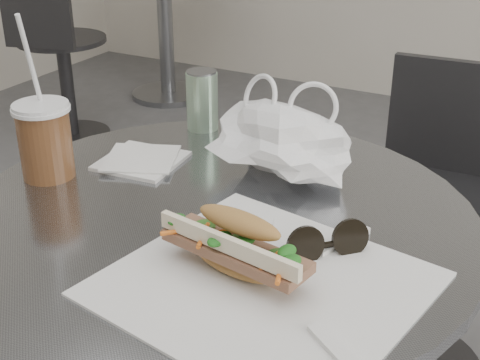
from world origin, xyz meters
The scene contains 10 objects.
bg_table centered at (-1.60, 2.40, 0.47)m, with size 0.70×0.70×0.74m.
chair_far centered at (0.18, 0.92, 0.35)m, with size 0.41×0.42×0.77m.
bg_chair centered at (-1.66, 1.65, 0.34)m, with size 0.40×0.43×0.75m.
sandwich_paper centered at (0.14, 0.07, 0.74)m, with size 0.35×0.33×0.00m, color white.
banh_mi centered at (0.10, 0.08, 0.78)m, with size 0.25×0.13×0.08m.
iced_coffee centered at (-0.30, 0.18, 0.80)m, with size 0.09×0.09×0.26m.
sunglasses centered at (0.18, 0.17, 0.76)m, with size 0.09×0.09×0.05m.
plastic_bag centered at (0.02, 0.36, 0.80)m, with size 0.22×0.17×0.11m, color white, non-canonical shape.
napkin_stack centered at (-0.20, 0.29, 0.74)m, with size 0.15×0.15×0.01m.
drink_can centered at (-0.19, 0.48, 0.80)m, with size 0.06×0.06×0.11m.
Camera 1 is at (0.43, -0.53, 1.20)m, focal length 50.00 mm.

